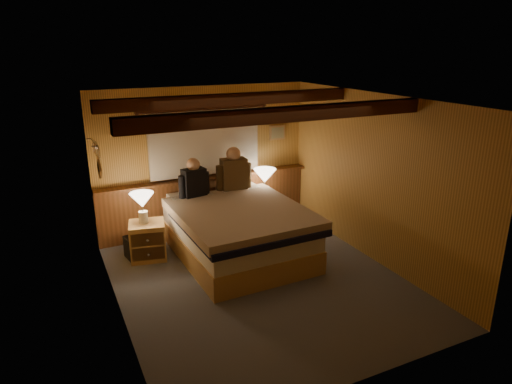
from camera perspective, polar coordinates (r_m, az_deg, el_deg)
floor at (r=6.21m, az=0.48°, el=-11.14°), size 4.20×4.20×0.00m
ceiling at (r=5.45m, az=0.55°, el=11.45°), size 4.20×4.20×0.00m
wall_back at (r=7.59m, az=-6.50°, el=4.00°), size 3.60×0.00×3.60m
wall_left at (r=5.23m, az=-17.53°, el=-3.28°), size 0.00×4.20×4.20m
wall_right at (r=6.67m, az=14.54°, el=1.57°), size 0.00×4.20×4.20m
wall_front at (r=4.08m, az=13.74°, el=-9.09°), size 3.60×0.00×3.60m
wainscot at (r=7.73m, az=-6.15°, el=-1.25°), size 3.60×0.23×0.94m
curtain_window at (r=7.45m, az=-6.40°, el=6.28°), size 2.18×0.09×1.11m
ceiling_beams at (r=5.60m, az=-0.14°, el=10.69°), size 3.60×1.65×0.16m
coat_rail at (r=6.62m, az=-19.32°, el=5.18°), size 0.05×0.55×0.24m
framed_print at (r=8.02m, az=2.68°, el=7.42°), size 0.30×0.04×0.25m
bed at (r=6.75m, az=-2.27°, el=-4.85°), size 1.81×2.30×0.77m
nightstand_left at (r=6.91m, az=-13.38°, el=-5.94°), size 0.59×0.55×0.55m
nightstand_right at (r=7.91m, az=0.98°, el=-2.41°), size 0.49×0.45×0.52m
lamp_left at (r=6.72m, az=-14.05°, el=-1.21°), size 0.35×0.35×0.45m
lamp_right at (r=7.70m, az=1.10°, el=1.82°), size 0.38×0.38×0.50m
person_left at (r=7.10m, az=-7.77°, el=1.42°), size 0.52×0.26×0.63m
person_right at (r=7.39m, az=-2.80°, el=2.54°), size 0.59×0.26×0.72m
duffel_bag at (r=7.04m, az=-13.75°, el=-6.45°), size 0.58×0.40×0.39m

